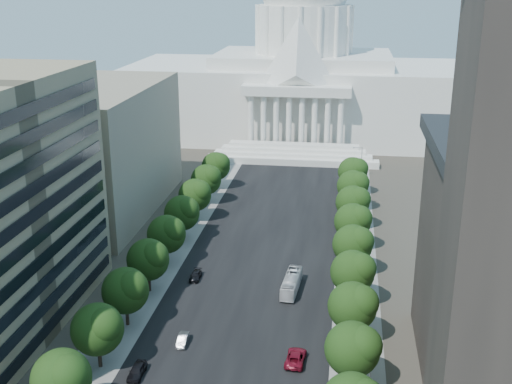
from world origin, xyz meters
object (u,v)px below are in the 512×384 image
at_px(car_dark_a, 137,371).
at_px(car_dark_b, 196,276).
at_px(car_red, 296,358).
at_px(car_silver, 183,340).
at_px(city_bus, 291,283).

bearing_deg(car_dark_a, car_dark_b, 87.66).
distance_m(car_red, car_dark_b, 32.38).
bearing_deg(car_silver, car_dark_a, -118.41).
distance_m(car_dark_a, car_silver, 10.12).
xyz_separation_m(car_red, car_dark_b, (-20.89, 24.75, -0.16)).
bearing_deg(car_dark_b, car_dark_a, -93.39).
relative_size(car_silver, city_bus, 0.39).
bearing_deg(car_silver, car_red, -11.58).
bearing_deg(city_bus, car_red, -79.17).
relative_size(car_dark_a, car_red, 0.82).
bearing_deg(city_bus, car_silver, -122.78).
bearing_deg(car_dark_a, car_red, 16.31).
bearing_deg(car_silver, city_bus, 49.93).
distance_m(car_red, city_bus, 22.79).
relative_size(car_red, city_bus, 0.55).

